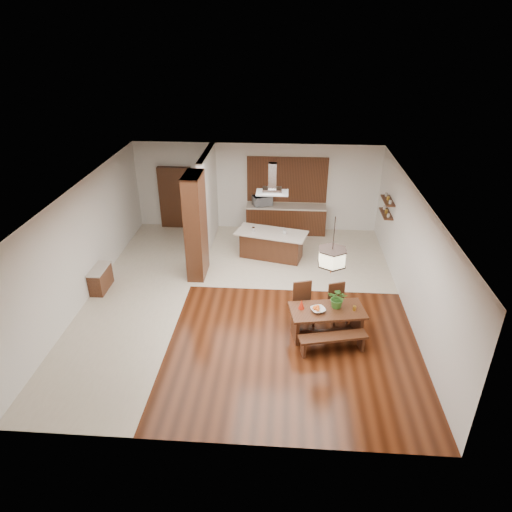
# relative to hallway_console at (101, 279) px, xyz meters

# --- Properties ---
(room_shell) EXTENTS (9.00, 9.04, 2.92)m
(room_shell) POSITION_rel_hallway_console_xyz_m (3.81, -0.20, 1.75)
(room_shell) COLOR #331509
(room_shell) RESTS_ON ground
(tile_hallway) EXTENTS (2.50, 9.00, 0.01)m
(tile_hallway) POSITION_rel_hallway_console_xyz_m (1.06, -0.20, -0.31)
(tile_hallway) COLOR beige
(tile_hallway) RESTS_ON ground
(tile_kitchen) EXTENTS (5.50, 4.00, 0.01)m
(tile_kitchen) POSITION_rel_hallway_console_xyz_m (5.06, 2.30, -0.31)
(tile_kitchen) COLOR beige
(tile_kitchen) RESTS_ON ground
(soffit_band) EXTENTS (8.00, 9.00, 0.02)m
(soffit_band) POSITION_rel_hallway_console_xyz_m (3.81, -0.20, 2.57)
(soffit_band) COLOR #3A1F0E
(soffit_band) RESTS_ON room_shell
(partition_pier) EXTENTS (0.45, 1.00, 2.90)m
(partition_pier) POSITION_rel_hallway_console_xyz_m (2.41, 1.00, 1.14)
(partition_pier) COLOR black
(partition_pier) RESTS_ON ground
(partition_stub) EXTENTS (0.18, 2.40, 2.90)m
(partition_stub) POSITION_rel_hallway_console_xyz_m (2.41, 3.10, 1.14)
(partition_stub) COLOR silver
(partition_stub) RESTS_ON ground
(hallway_console) EXTENTS (0.37, 0.88, 0.63)m
(hallway_console) POSITION_rel_hallway_console_xyz_m (0.00, 0.00, 0.00)
(hallway_console) COLOR black
(hallway_console) RESTS_ON ground
(hallway_doorway) EXTENTS (1.10, 0.20, 2.10)m
(hallway_doorway) POSITION_rel_hallway_console_xyz_m (1.11, 4.20, 0.74)
(hallway_doorway) COLOR black
(hallway_doorway) RESTS_ON ground
(rear_counter) EXTENTS (2.60, 0.62, 0.95)m
(rear_counter) POSITION_rel_hallway_console_xyz_m (4.81, 4.00, 0.16)
(rear_counter) COLOR black
(rear_counter) RESTS_ON ground
(kitchen_window) EXTENTS (2.60, 0.08, 1.50)m
(kitchen_window) POSITION_rel_hallway_console_xyz_m (4.81, 4.26, 1.44)
(kitchen_window) COLOR olive
(kitchen_window) RESTS_ON room_shell
(shelf_lower) EXTENTS (0.26, 0.90, 0.04)m
(shelf_lower) POSITION_rel_hallway_console_xyz_m (7.68, 2.40, 1.08)
(shelf_lower) COLOR black
(shelf_lower) RESTS_ON room_shell
(shelf_upper) EXTENTS (0.26, 0.90, 0.04)m
(shelf_upper) POSITION_rel_hallway_console_xyz_m (7.68, 2.40, 1.49)
(shelf_upper) COLOR black
(shelf_upper) RESTS_ON room_shell
(dining_table) EXTENTS (1.76, 1.09, 0.68)m
(dining_table) POSITION_rel_hallway_console_xyz_m (5.79, -1.56, 0.19)
(dining_table) COLOR black
(dining_table) RESTS_ON ground
(dining_bench) EXTENTS (1.50, 0.65, 0.41)m
(dining_bench) POSITION_rel_hallway_console_xyz_m (5.89, -2.14, -0.11)
(dining_bench) COLOR black
(dining_bench) RESTS_ON ground
(dining_chair_left) EXTENTS (0.56, 0.56, 1.01)m
(dining_chair_left) POSITION_rel_hallway_console_xyz_m (5.30, -1.13, 0.19)
(dining_chair_left) COLOR black
(dining_chair_left) RESTS_ON ground
(dining_chair_right) EXTENTS (0.53, 0.53, 0.93)m
(dining_chair_right) POSITION_rel_hallway_console_xyz_m (6.11, -0.99, 0.15)
(dining_chair_right) COLOR black
(dining_chair_right) RESTS_ON ground
(pendant_lantern) EXTENTS (0.64, 0.64, 1.31)m
(pendant_lantern) POSITION_rel_hallway_console_xyz_m (5.79, -1.56, 1.93)
(pendant_lantern) COLOR beige
(pendant_lantern) RESTS_ON room_shell
(foliage_plant) EXTENTS (0.53, 0.49, 0.48)m
(foliage_plant) POSITION_rel_hallway_console_xyz_m (6.01, -1.45, 0.61)
(foliage_plant) COLOR #336822
(foliage_plant) RESTS_ON dining_table
(fruit_bowl) EXTENTS (0.40, 0.40, 0.08)m
(fruit_bowl) POSITION_rel_hallway_console_xyz_m (5.57, -1.64, 0.41)
(fruit_bowl) COLOR beige
(fruit_bowl) RESTS_ON dining_table
(napkin_cone) EXTENTS (0.15, 0.15, 0.22)m
(napkin_cone) POSITION_rel_hallway_console_xyz_m (5.21, -1.55, 0.48)
(napkin_cone) COLOR #B11F0C
(napkin_cone) RESTS_ON dining_table
(gold_ornament) EXTENTS (0.08, 0.08, 0.11)m
(gold_ornament) POSITION_rel_hallway_console_xyz_m (6.38, -1.54, 0.42)
(gold_ornament) COLOR gold
(gold_ornament) RESTS_ON dining_table
(kitchen_island) EXTENTS (2.20, 1.36, 0.84)m
(kitchen_island) POSITION_rel_hallway_console_xyz_m (4.40, 2.14, 0.12)
(kitchen_island) COLOR black
(kitchen_island) RESTS_ON ground
(range_hood) EXTENTS (0.90, 0.55, 0.87)m
(range_hood) POSITION_rel_hallway_console_xyz_m (4.40, 2.14, 2.15)
(range_hood) COLOR silver
(range_hood) RESTS_ON room_shell
(island_cup) EXTENTS (0.14, 0.14, 0.10)m
(island_cup) POSITION_rel_hallway_console_xyz_m (4.79, 2.00, 0.58)
(island_cup) COLOR silver
(island_cup) RESTS_ON kitchen_island
(microwave) EXTENTS (0.71, 0.61, 0.33)m
(microwave) POSITION_rel_hallway_console_xyz_m (4.02, 3.98, 0.80)
(microwave) COLOR #B2B3B9
(microwave) RESTS_ON rear_counter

